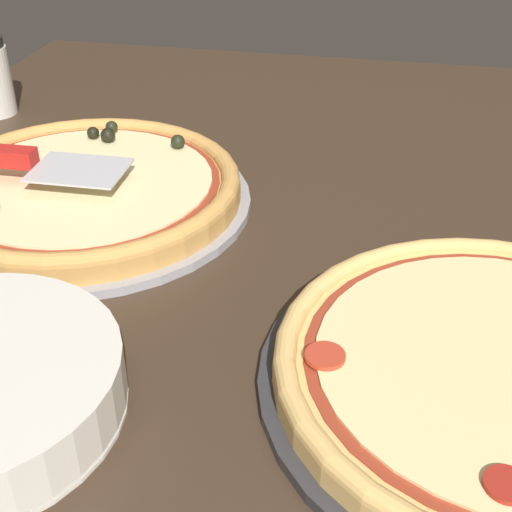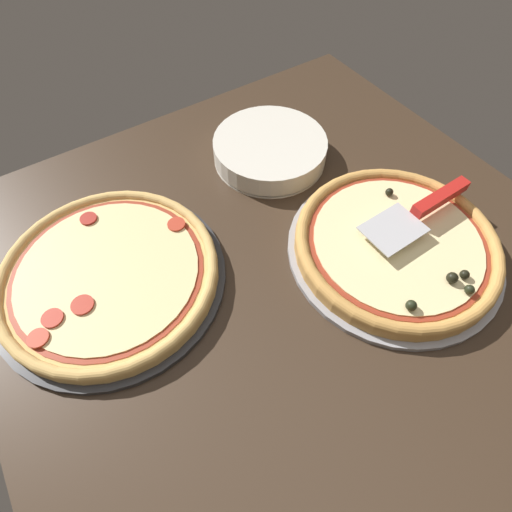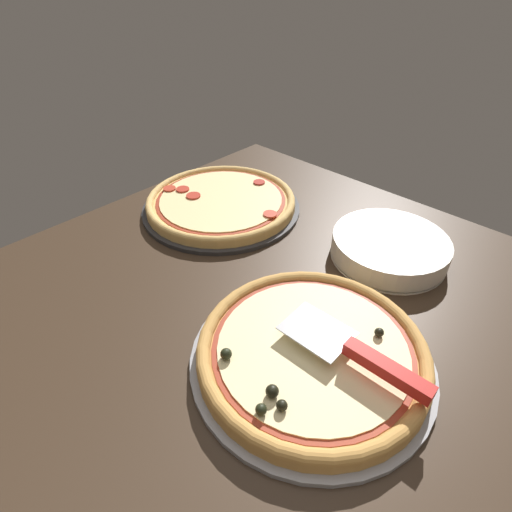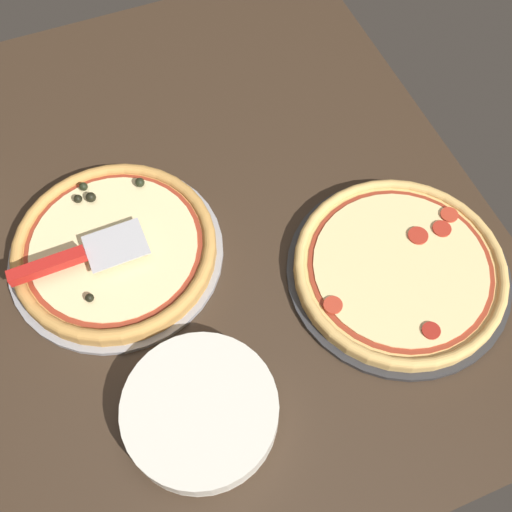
{
  "view_description": "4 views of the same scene",
  "coord_description": "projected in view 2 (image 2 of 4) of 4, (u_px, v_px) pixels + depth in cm",
  "views": [
    {
      "loc": [
        68.56,
        16.87,
        39.24
      ],
      "look_at": [
        12.92,
        5.33,
        3.0
      ],
      "focal_mm": 50.0,
      "sensor_mm": 36.0,
      "label": 1
    },
    {
      "loc": [
        -19.39,
        26.6,
        58.35
      ],
      "look_at": [
        12.92,
        5.33,
        3.0
      ],
      "focal_mm": 28.0,
      "sensor_mm": 36.0,
      "label": 2
    },
    {
      "loc": [
        -32.93,
        -37.88,
        51.22
      ],
      "look_at": [
        12.92,
        5.33,
        3.0
      ],
      "focal_mm": 28.0,
      "sensor_mm": 36.0,
      "label": 3
    },
    {
      "loc": [
        59.77,
        -13.44,
        92.44
      ],
      "look_at": [
        12.92,
        5.33,
        3.0
      ],
      "focal_mm": 42.0,
      "sensor_mm": 36.0,
      "label": 4
    }
  ],
  "objects": [
    {
      "name": "pizza_front",
      "position": [
        397.0,
        243.0,
        0.7
      ],
      "size": [
        35.49,
        35.49,
        4.28
      ],
      "color": "#C68E47",
      "rests_on": "pizza_pan_front"
    },
    {
      "name": "ground_plane",
      "position": [
        325.0,
        311.0,
        0.67
      ],
      "size": [
        121.38,
        100.74,
        3.6
      ],
      "primitive_type": "cube",
      "color": "#38281C"
    },
    {
      "name": "pizza_pan_front",
      "position": [
        393.0,
        250.0,
        0.71
      ],
      "size": [
        37.75,
        37.75,
        1.0
      ],
      "primitive_type": "cylinder",
      "color": "#939399",
      "rests_on": "ground_plane"
    },
    {
      "name": "pizza_back",
      "position": [
        109.0,
        273.0,
        0.66
      ],
      "size": [
        36.45,
        36.45,
        2.64
      ],
      "color": "#DBAD60",
      "rests_on": "pizza_pan_back"
    },
    {
      "name": "serving_spatula",
      "position": [
        429.0,
        205.0,
        0.7
      ],
      "size": [
        7.81,
        22.99,
        2.0
      ],
      "color": "#B7B7BC",
      "rests_on": "pizza_front"
    },
    {
      "name": "plate_stack",
      "position": [
        270.0,
        150.0,
        0.84
      ],
      "size": [
        23.67,
        23.67,
        4.9
      ],
      "color": "silver",
      "rests_on": "ground_plane"
    },
    {
      "name": "pizza_pan_back",
      "position": [
        112.0,
        279.0,
        0.68
      ],
      "size": [
        38.77,
        38.77,
        1.0
      ],
      "primitive_type": "cylinder",
      "color": "#2D2D30",
      "rests_on": "ground_plane"
    }
  ]
}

